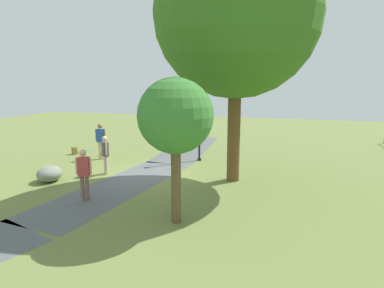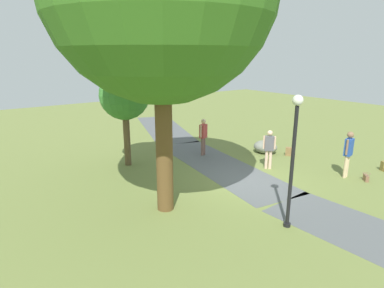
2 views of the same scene
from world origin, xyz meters
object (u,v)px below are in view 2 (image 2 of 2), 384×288
Objects in this scene: passerby_on_path at (269,147)px; young_tree_near_path at (125,96)px; handbag_on_grass at (366,177)px; woman_with_handbag at (348,151)px; lamp_post at (294,149)px; backpack_by_boulder at (289,151)px; lawn_boulder at (265,147)px; man_near_boulder at (203,134)px.

young_tree_near_path is at bearing 49.50° from passerby_on_path.
passerby_on_path is 3.77m from handbag_on_grass.
passerby_on_path is (2.44, 1.71, -0.12)m from woman_with_handbag.
young_tree_near_path reaches higher than passerby_on_path.
backpack_by_boulder is (4.22, -5.41, -2.07)m from lamp_post.
lawn_boulder is at bearing -45.12° from passerby_on_path.
lawn_boulder is (-2.30, -6.16, -2.69)m from young_tree_near_path.
young_tree_near_path is at bearing 42.91° from handbag_on_grass.
lamp_post is at bearing 137.85° from passerby_on_path.
lamp_post is at bearing 136.90° from lawn_boulder.
handbag_on_grass is (0.43, -5.16, -2.12)m from lamp_post.
young_tree_near_path is 10.58× the size of handbag_on_grass.
lamp_post is (-7.43, -1.35, -0.74)m from young_tree_near_path.
man_near_boulder is 4.14m from backpack_by_boulder.
woman_with_handbag reaches higher than passerby_on_path.
lamp_post is 2.22× the size of passerby_on_path.
lamp_post reaches higher than woman_with_handbag.
woman_with_handbag is at bearing -135.29° from young_tree_near_path.
handbag_on_grass is 0.96× the size of backpack_by_boulder.
passerby_on_path reaches higher than lawn_boulder.
man_near_boulder is 6.96m from handbag_on_grass.
lamp_post is 5.60m from handbag_on_grass.
backpack_by_boulder is (3.79, -0.24, 0.05)m from handbag_on_grass.
young_tree_near_path is at bearing 44.71° from woman_with_handbag.
lawn_boulder is 3.61× the size of handbag_on_grass.
young_tree_near_path reaches higher than handbag_on_grass.
lamp_post is at bearing 94.71° from handbag_on_grass.
woman_with_handbag is (-4.03, -0.11, 0.76)m from lawn_boulder.
young_tree_near_path is 7.99m from backpack_by_boulder.
backpack_by_boulder reaches higher than handbag_on_grass.
woman_with_handbag reaches higher than backpack_by_boulder.
man_near_boulder is at bearing 18.69° from passerby_on_path.
backpack_by_boulder is (-3.21, -6.76, -2.80)m from young_tree_near_path.
lamp_post is 7.16m from backpack_by_boulder.
man_near_boulder is 4.55× the size of handbag_on_grass.
handbag_on_grass is at bearing -154.19° from man_near_boulder.
lawn_boulder is 1.10m from backpack_by_boulder.
backpack_by_boulder is at bearing -9.05° from woman_with_handbag.
lamp_post reaches higher than passerby_on_path.
man_near_boulder is 3.27m from passerby_on_path.
lawn_boulder is at bearing 4.35° from handbag_on_grass.
young_tree_near_path is 7.10m from lawn_boulder.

